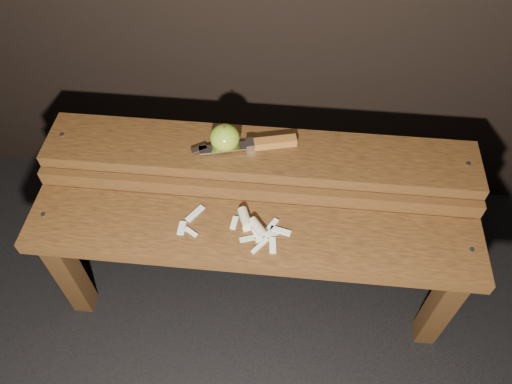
# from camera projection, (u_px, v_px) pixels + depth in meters

# --- Properties ---
(ground) EXTENTS (60.00, 60.00, 0.00)m
(ground) POSITION_uv_depth(u_px,v_px,m) (254.00, 290.00, 1.66)
(ground) COLOR black
(bench_front_tier) EXTENTS (1.20, 0.20, 0.42)m
(bench_front_tier) POSITION_uv_depth(u_px,v_px,m) (252.00, 249.00, 1.34)
(bench_front_tier) COLOR #39210E
(bench_front_tier) RESTS_ON ground
(bench_rear_tier) EXTENTS (1.20, 0.21, 0.50)m
(bench_rear_tier) POSITION_uv_depth(u_px,v_px,m) (260.00, 171.00, 1.43)
(bench_rear_tier) COLOR #39210E
(bench_rear_tier) RESTS_ON ground
(apple) EXTENTS (0.08, 0.08, 0.09)m
(apple) POSITION_uv_depth(u_px,v_px,m) (225.00, 138.00, 1.34)
(apple) COLOR olive
(apple) RESTS_ON bench_rear_tier
(knife) EXTENTS (0.29, 0.09, 0.03)m
(knife) POSITION_uv_depth(u_px,v_px,m) (262.00, 144.00, 1.36)
(knife) COLOR #955620
(knife) RESTS_ON bench_rear_tier
(apple_scraps) EXTENTS (0.29, 0.14, 0.03)m
(apple_scraps) POSITION_uv_depth(u_px,v_px,m) (248.00, 226.00, 1.30)
(apple_scraps) COLOR beige
(apple_scraps) RESTS_ON bench_front_tier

